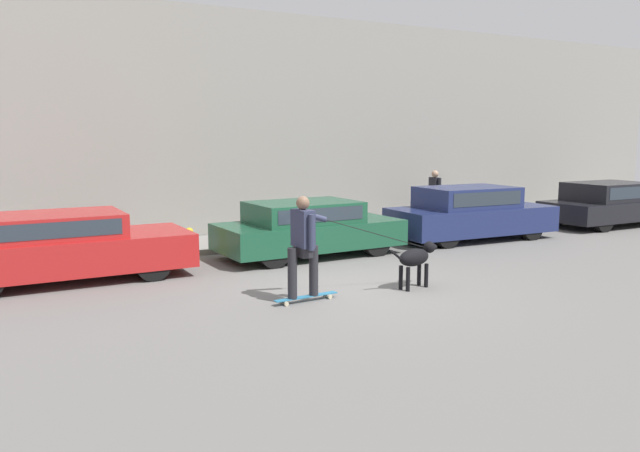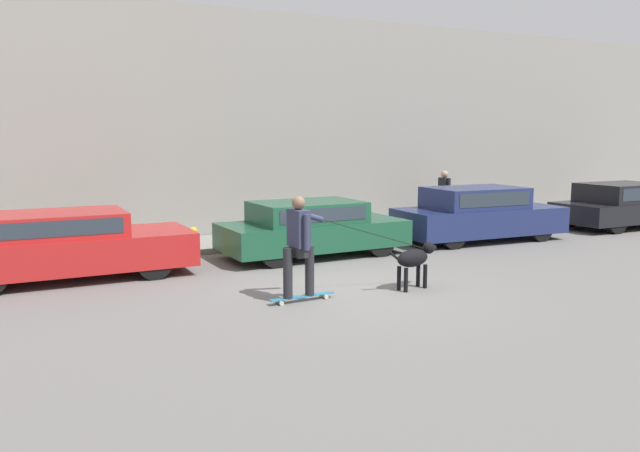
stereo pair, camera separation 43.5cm
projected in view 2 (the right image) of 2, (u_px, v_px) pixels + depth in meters
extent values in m
plane|color=slate|center=(346.00, 289.00, 10.57)|extent=(36.00, 36.00, 0.00)
cube|color=gray|center=(230.00, 125.00, 15.63)|extent=(32.00, 0.30, 5.67)
cube|color=gray|center=(247.00, 241.00, 15.03)|extent=(30.00, 1.93, 0.12)
cylinder|color=black|center=(138.00, 248.00, 12.62)|extent=(0.65, 0.21, 0.65)
cylinder|color=black|center=(154.00, 262.00, 11.25)|extent=(0.65, 0.21, 0.65)
cube|color=#B21E1E|center=(70.00, 251.00, 11.31)|extent=(4.35, 1.84, 0.61)
cube|color=#B21E1E|center=(58.00, 224.00, 11.16)|extent=(2.29, 1.63, 0.42)
cube|color=#28333D|center=(62.00, 229.00, 10.44)|extent=(2.00, 0.04, 0.27)
cylinder|color=black|center=(345.00, 232.00, 14.69)|extent=(0.66, 0.22, 0.66)
cylinder|color=black|center=(380.00, 241.00, 13.39)|extent=(0.66, 0.22, 0.66)
cylinder|color=black|center=(248.00, 240.00, 13.54)|extent=(0.66, 0.22, 0.66)
cylinder|color=black|center=(275.00, 251.00, 12.24)|extent=(0.66, 0.22, 0.66)
cube|color=#194C33|center=(314.00, 234.00, 13.45)|extent=(4.04, 1.87, 0.55)
cube|color=#194C33|center=(307.00, 212.00, 13.30)|extent=(2.31, 1.63, 0.44)
cube|color=#28333D|center=(324.00, 215.00, 12.62)|extent=(1.98, 0.08, 0.28)
cylinder|color=black|center=(501.00, 222.00, 16.63)|extent=(0.62, 0.22, 0.61)
cylinder|color=black|center=(541.00, 229.00, 15.31)|extent=(0.62, 0.22, 0.61)
cylinder|color=black|center=(418.00, 227.00, 15.59)|extent=(0.62, 0.22, 0.61)
cylinder|color=black|center=(453.00, 236.00, 14.27)|extent=(0.62, 0.22, 0.61)
cube|color=navy|center=(479.00, 220.00, 15.42)|extent=(4.25, 1.85, 0.64)
cube|color=navy|center=(475.00, 198.00, 15.27)|extent=(2.36, 1.61, 0.51)
cube|color=#28333D|center=(495.00, 200.00, 14.57)|extent=(2.03, 0.09, 0.33)
cylinder|color=black|center=(632.00, 210.00, 18.98)|extent=(0.66, 0.20, 0.66)
cylinder|color=black|center=(570.00, 215.00, 17.86)|extent=(0.66, 0.20, 0.66)
cylinder|color=black|center=(616.00, 221.00, 16.49)|extent=(0.66, 0.20, 0.66)
cube|color=black|center=(625.00, 211.00, 17.72)|extent=(4.21, 1.78, 0.54)
cube|color=black|center=(622.00, 192.00, 17.57)|extent=(2.26, 1.60, 0.52)
cylinder|color=black|center=(418.00, 275.00, 10.74)|extent=(0.07, 0.07, 0.41)
cylinder|color=black|center=(425.00, 276.00, 10.61)|extent=(0.07, 0.07, 0.41)
cylinder|color=black|center=(399.00, 278.00, 10.47)|extent=(0.07, 0.07, 0.41)
cylinder|color=black|center=(406.00, 280.00, 10.34)|extent=(0.07, 0.07, 0.41)
ellipsoid|color=black|center=(413.00, 258.00, 10.49)|extent=(0.70, 0.41, 0.30)
sphere|color=black|center=(429.00, 248.00, 10.70)|extent=(0.20, 0.20, 0.20)
cylinder|color=black|center=(432.00, 248.00, 10.76)|extent=(0.13, 0.11, 0.09)
cylinder|color=black|center=(394.00, 256.00, 10.23)|extent=(0.27, 0.09, 0.20)
cylinder|color=beige|center=(321.00, 295.00, 10.05)|extent=(0.07, 0.03, 0.07)
cylinder|color=beige|center=(326.00, 297.00, 9.92)|extent=(0.07, 0.03, 0.07)
cylinder|color=beige|center=(277.00, 301.00, 9.66)|extent=(0.07, 0.03, 0.07)
cylinder|color=beige|center=(282.00, 304.00, 9.53)|extent=(0.07, 0.03, 0.07)
cube|color=teal|center=(302.00, 296.00, 9.78)|extent=(1.11, 0.20, 0.02)
cylinder|color=#232328|center=(310.00, 270.00, 9.79)|extent=(0.15, 0.15, 0.79)
cylinder|color=#232328|center=(288.00, 273.00, 9.60)|extent=(0.15, 0.15, 0.79)
cube|color=#232328|center=(299.00, 252.00, 9.65)|extent=(0.20, 0.33, 0.16)
cube|color=#2D334C|center=(299.00, 228.00, 9.60)|extent=(0.24, 0.43, 0.58)
sphere|color=brown|center=(298.00, 203.00, 9.54)|extent=(0.21, 0.21, 0.21)
cylinder|color=#2D334C|center=(306.00, 232.00, 9.39)|extent=(0.09, 0.09, 0.55)
cylinder|color=#2D334C|center=(307.00, 215.00, 9.88)|extent=(0.56, 0.15, 0.25)
cylinder|color=black|center=(377.00, 235.00, 10.34)|extent=(1.94, 0.23, 0.62)
cylinder|color=#3D4760|center=(445.00, 211.00, 17.43)|extent=(0.13, 0.13, 0.75)
cylinder|color=#3D4760|center=(442.00, 210.00, 17.56)|extent=(0.13, 0.13, 0.75)
cube|color=black|center=(444.00, 188.00, 17.40)|extent=(0.21, 0.38, 0.55)
cylinder|color=black|center=(449.00, 188.00, 17.20)|extent=(0.08, 0.08, 0.52)
cylinder|color=black|center=(440.00, 186.00, 17.61)|extent=(0.08, 0.08, 0.52)
sphere|color=tan|center=(445.00, 174.00, 17.35)|extent=(0.20, 0.20, 0.20)
cube|color=tan|center=(448.00, 202.00, 17.26)|extent=(0.13, 0.31, 0.30)
cylinder|color=gold|center=(194.00, 246.00, 13.22)|extent=(0.17, 0.17, 0.54)
sphere|color=gold|center=(193.00, 231.00, 13.17)|extent=(0.18, 0.18, 0.18)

